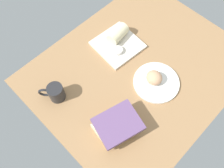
% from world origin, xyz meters
% --- Properties ---
extents(dining_table, '(1.10, 0.90, 0.04)m').
position_xyz_m(dining_table, '(0.00, 0.00, 0.02)').
color(dining_table, '#9E754C').
rests_on(dining_table, ground).
extents(round_plate, '(0.24, 0.24, 0.01)m').
position_xyz_m(round_plate, '(-0.00, -0.12, 0.05)').
color(round_plate, white).
rests_on(round_plate, dining_table).
extents(scone_pastry, '(0.09, 0.09, 0.06)m').
position_xyz_m(scone_pastry, '(-0.01, -0.11, 0.09)').
color(scone_pastry, tan).
rests_on(scone_pastry, round_plate).
extents(square_plate, '(0.25, 0.25, 0.02)m').
position_xyz_m(square_plate, '(0.03, 0.18, 0.05)').
color(square_plate, silver).
rests_on(square_plate, dining_table).
extents(sauce_cup, '(0.06, 0.06, 0.02)m').
position_xyz_m(sauce_cup, '(-0.01, 0.15, 0.07)').
color(sauce_cup, silver).
rests_on(sauce_cup, square_plate).
extents(breakfast_wrap, '(0.13, 0.09, 0.07)m').
position_xyz_m(breakfast_wrap, '(0.06, 0.21, 0.09)').
color(breakfast_wrap, beige).
rests_on(breakfast_wrap, square_plate).
extents(book_stack, '(0.23, 0.21, 0.09)m').
position_xyz_m(book_stack, '(-0.32, -0.15, 0.09)').
color(book_stack, beige).
rests_on(book_stack, dining_table).
extents(coffee_mug, '(0.11, 0.11, 0.09)m').
position_xyz_m(coffee_mug, '(-0.41, 0.18, 0.09)').
color(coffee_mug, '#262628').
rests_on(coffee_mug, dining_table).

